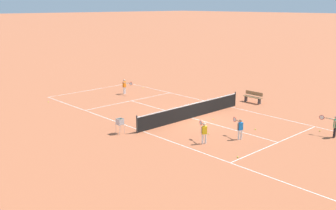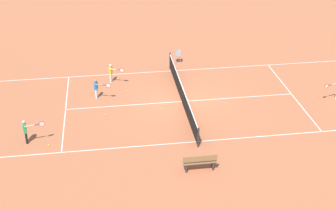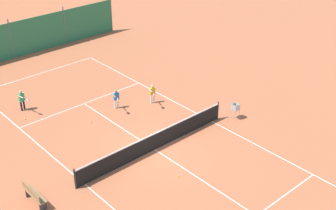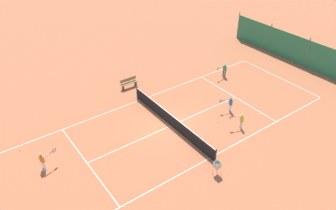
{
  "view_description": "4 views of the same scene",
  "coord_description": "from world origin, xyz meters",
  "px_view_note": "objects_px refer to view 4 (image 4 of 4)",
  "views": [
    {
      "loc": [
        17.89,
        16.9,
        7.2
      ],
      "look_at": [
        1.71,
        -0.43,
        1.09
      ],
      "focal_mm": 42.0,
      "sensor_mm": 36.0,
      "label": 1
    },
    {
      "loc": [
        -22.58,
        4.03,
        12.51
      ],
      "look_at": [
        -1.86,
        1.05,
        0.88
      ],
      "focal_mm": 50.0,
      "sensor_mm": 36.0,
      "label": 2
    },
    {
      "loc": [
        -12.35,
        -14.8,
        13.15
      ],
      "look_at": [
        1.93,
        1.17,
        1.34
      ],
      "focal_mm": 50.0,
      "sensor_mm": 36.0,
      "label": 3
    },
    {
      "loc": [
        14.75,
        -11.01,
        14.13
      ],
      "look_at": [
        -1.15,
        0.57,
        0.91
      ],
      "focal_mm": 35.0,
      "sensor_mm": 36.0,
      "label": 4
    }
  ],
  "objects_px": {
    "tennis_ball_service_box": "(138,133)",
    "courtside_bench": "(129,83)",
    "tennis_ball_mid_court": "(266,117)",
    "tennis_ball_alley_left": "(207,100)",
    "tennis_net": "(171,120)",
    "player_near_baseline": "(230,103)",
    "player_near_service": "(224,69)",
    "tennis_ball_alley_right": "(218,122)",
    "ball_hopper": "(217,165)",
    "tennis_ball_by_net_left": "(212,78)",
    "player_far_baseline": "(241,120)",
    "tennis_ball_by_net_right": "(178,115)",
    "tennis_ball_far_corner": "(20,150)",
    "player_far_service": "(43,159)"
  },
  "relations": [
    {
      "from": "tennis_ball_service_box",
      "to": "courtside_bench",
      "type": "xyz_separation_m",
      "value": [
        -5.72,
        2.7,
        0.42
      ]
    },
    {
      "from": "tennis_ball_alley_right",
      "to": "tennis_ball_alley_left",
      "type": "bearing_deg",
      "value": 153.04
    },
    {
      "from": "player_far_baseline",
      "to": "courtside_bench",
      "type": "distance_m",
      "value": 9.99
    },
    {
      "from": "player_near_service",
      "to": "courtside_bench",
      "type": "relative_size",
      "value": 0.83
    },
    {
      "from": "player_near_baseline",
      "to": "tennis_ball_far_corner",
      "type": "bearing_deg",
      "value": -108.58
    },
    {
      "from": "tennis_ball_by_net_left",
      "to": "tennis_net",
      "type": "bearing_deg",
      "value": -63.91
    },
    {
      "from": "tennis_ball_alley_right",
      "to": "tennis_ball_mid_court",
      "type": "xyz_separation_m",
      "value": [
        1.64,
        3.29,
        0.0
      ]
    },
    {
      "from": "tennis_net",
      "to": "tennis_ball_by_net_right",
      "type": "bearing_deg",
      "value": 120.77
    },
    {
      "from": "player_near_service",
      "to": "tennis_ball_alley_right",
      "type": "height_order",
      "value": "player_near_service"
    },
    {
      "from": "player_far_baseline",
      "to": "tennis_ball_far_corner",
      "type": "bearing_deg",
      "value": -116.84
    },
    {
      "from": "tennis_ball_by_net_left",
      "to": "player_far_baseline",
      "type": "bearing_deg",
      "value": -26.75
    },
    {
      "from": "tennis_net",
      "to": "tennis_ball_mid_court",
      "type": "xyz_separation_m",
      "value": [
        3.33,
        6.24,
        -0.47
      ]
    },
    {
      "from": "player_far_service",
      "to": "tennis_ball_mid_court",
      "type": "relative_size",
      "value": 18.63
    },
    {
      "from": "tennis_ball_mid_court",
      "to": "tennis_ball_alley_left",
      "type": "relative_size",
      "value": 1.0
    },
    {
      "from": "player_near_baseline",
      "to": "tennis_net",
      "type": "bearing_deg",
      "value": -103.17
    },
    {
      "from": "tennis_net",
      "to": "tennis_ball_mid_court",
      "type": "distance_m",
      "value": 7.09
    },
    {
      "from": "tennis_net",
      "to": "courtside_bench",
      "type": "xyz_separation_m",
      "value": [
        -6.34,
        0.31,
        -0.05
      ]
    },
    {
      "from": "tennis_ball_mid_court",
      "to": "tennis_ball_service_box",
      "type": "bearing_deg",
      "value": -114.65
    },
    {
      "from": "tennis_ball_service_box",
      "to": "tennis_ball_by_net_right",
      "type": "bearing_deg",
      "value": 91.61
    },
    {
      "from": "tennis_ball_by_net_left",
      "to": "tennis_ball_alley_left",
      "type": "xyz_separation_m",
      "value": [
        2.5,
        -2.74,
        0.0
      ]
    },
    {
      "from": "player_far_service",
      "to": "tennis_ball_alley_right",
      "type": "relative_size",
      "value": 18.63
    },
    {
      "from": "player_near_service",
      "to": "tennis_ball_service_box",
      "type": "xyz_separation_m",
      "value": [
        2.38,
        -10.42,
        -0.69
      ]
    },
    {
      "from": "player_far_service",
      "to": "courtside_bench",
      "type": "relative_size",
      "value": 0.82
    },
    {
      "from": "player_far_baseline",
      "to": "tennis_ball_mid_court",
      "type": "bearing_deg",
      "value": 82.91
    },
    {
      "from": "ball_hopper",
      "to": "tennis_ball_service_box",
      "type": "bearing_deg",
      "value": -163.27
    },
    {
      "from": "ball_hopper",
      "to": "courtside_bench",
      "type": "relative_size",
      "value": 0.59
    },
    {
      "from": "tennis_ball_alley_right",
      "to": "ball_hopper",
      "type": "distance_m",
      "value": 5.1
    },
    {
      "from": "tennis_ball_mid_court",
      "to": "player_far_service",
      "type": "bearing_deg",
      "value": -106.53
    },
    {
      "from": "tennis_ball_service_box",
      "to": "tennis_ball_alley_left",
      "type": "relative_size",
      "value": 1.0
    },
    {
      "from": "tennis_ball_far_corner",
      "to": "tennis_net",
      "type": "bearing_deg",
      "value": 68.86
    },
    {
      "from": "player_near_baseline",
      "to": "player_near_service",
      "type": "height_order",
      "value": "player_near_service"
    },
    {
      "from": "tennis_ball_by_net_right",
      "to": "courtside_bench",
      "type": "bearing_deg",
      "value": -170.75
    },
    {
      "from": "player_far_baseline",
      "to": "tennis_ball_far_corner",
      "type": "distance_m",
      "value": 14.76
    },
    {
      "from": "tennis_ball_by_net_left",
      "to": "tennis_ball_alley_right",
      "type": "height_order",
      "value": "same"
    },
    {
      "from": "player_near_service",
      "to": "ball_hopper",
      "type": "distance_m",
      "value": 11.98
    },
    {
      "from": "tennis_ball_mid_court",
      "to": "tennis_ball_alley_left",
      "type": "bearing_deg",
      "value": -155.51
    },
    {
      "from": "tennis_ball_by_net_left",
      "to": "tennis_ball_mid_court",
      "type": "height_order",
      "value": "same"
    },
    {
      "from": "tennis_ball_service_box",
      "to": "tennis_ball_alley_right",
      "type": "bearing_deg",
      "value": 66.52
    },
    {
      "from": "tennis_ball_service_box",
      "to": "ball_hopper",
      "type": "xyz_separation_m",
      "value": [
        5.92,
        1.78,
        0.63
      ]
    },
    {
      "from": "player_far_baseline",
      "to": "tennis_ball_by_net_right",
      "type": "xyz_separation_m",
      "value": [
        -3.76,
        -2.55,
        -0.65
      ]
    },
    {
      "from": "player_near_service",
      "to": "tennis_ball_mid_court",
      "type": "xyz_separation_m",
      "value": [
        6.34,
        -1.79,
        -0.69
      ]
    },
    {
      "from": "tennis_ball_mid_court",
      "to": "courtside_bench",
      "type": "xyz_separation_m",
      "value": [
        -9.68,
        -5.93,
        0.42
      ]
    },
    {
      "from": "tennis_ball_alley_right",
      "to": "ball_hopper",
      "type": "xyz_separation_m",
      "value": [
        3.6,
        -3.56,
        0.63
      ]
    },
    {
      "from": "player_near_service",
      "to": "courtside_bench",
      "type": "height_order",
      "value": "player_near_service"
    },
    {
      "from": "tennis_ball_by_net_right",
      "to": "player_near_service",
      "type": "bearing_deg",
      "value": 108.5
    },
    {
      "from": "tennis_net",
      "to": "ball_hopper",
      "type": "relative_size",
      "value": 10.31
    },
    {
      "from": "tennis_ball_by_net_left",
      "to": "tennis_ball_by_net_right",
      "type": "height_order",
      "value": "same"
    },
    {
      "from": "player_far_baseline",
      "to": "tennis_ball_mid_court",
      "type": "height_order",
      "value": "player_far_baseline"
    },
    {
      "from": "player_far_baseline",
      "to": "player_near_service",
      "type": "distance_m",
      "value": 7.39
    },
    {
      "from": "ball_hopper",
      "to": "tennis_ball_alley_right",
      "type": "bearing_deg",
      "value": 135.35
    }
  ]
}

